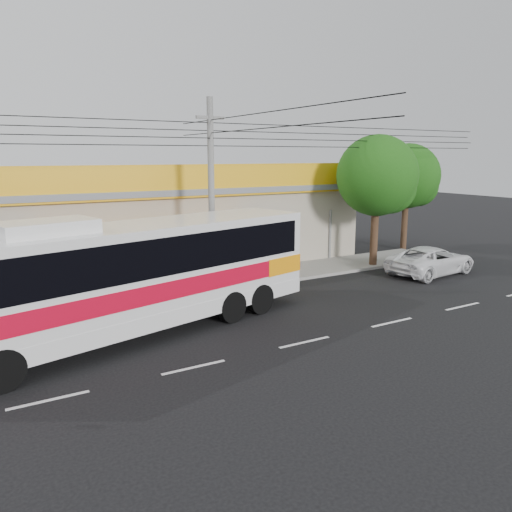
{
  "coord_description": "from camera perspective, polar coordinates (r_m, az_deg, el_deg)",
  "views": [
    {
      "loc": [
        -9.32,
        -15.29,
        6.14
      ],
      "look_at": [
        0.74,
        2.0,
        2.08
      ],
      "focal_mm": 35.0,
      "sensor_mm": 36.0,
      "label": 1
    }
  ],
  "objects": [
    {
      "name": "coach_bus",
      "position": [
        17.55,
        -13.06,
        -1.55
      ],
      "size": [
        14.1,
        6.16,
        4.26
      ],
      "rotation": [
        0.0,
        0.0,
        0.24
      ],
      "color": "silver",
      "rests_on": "ground"
    },
    {
      "name": "ground",
      "position": [
        18.93,
        1.12,
        -7.46
      ],
      "size": [
        120.0,
        120.0,
        0.0
      ],
      "primitive_type": "plane",
      "color": "black",
      "rests_on": "ground"
    },
    {
      "name": "tree_far",
      "position": [
        34.06,
        17.12,
        8.48
      ],
      "size": [
        4.16,
        4.16,
        6.89
      ],
      "color": "#311E13",
      "rests_on": "ground"
    },
    {
      "name": "white_car",
      "position": [
        27.67,
        19.4,
        -0.47
      ],
      "size": [
        5.47,
        2.95,
        1.46
      ],
      "primitive_type": "imported",
      "rotation": [
        0.0,
        0.0,
        1.68
      ],
      "color": "white",
      "rests_on": "ground"
    },
    {
      "name": "lane_markings",
      "position": [
        16.98,
        5.57,
        -9.79
      ],
      "size": [
        50.0,
        0.12,
        0.01
      ],
      "primitive_type": null,
      "color": "silver",
      "rests_on": "ground"
    },
    {
      "name": "utility_pole",
      "position": [
        22.04,
        -5.24,
        13.82
      ],
      "size": [
        34.0,
        14.0,
        8.56
      ],
      "color": "#61615F",
      "rests_on": "ground"
    },
    {
      "name": "tree_near",
      "position": [
        28.04,
        13.95,
        8.6
      ],
      "size": [
        4.37,
        4.37,
        7.24
      ],
      "color": "#311E13",
      "rests_on": "ground"
    },
    {
      "name": "storefront_building",
      "position": [
        28.66,
        -10.96,
        3.55
      ],
      "size": [
        22.6,
        9.2,
        5.7
      ],
      "color": "#A59785",
      "rests_on": "ground"
    },
    {
      "name": "motorbike_dark",
      "position": [
        21.58,
        -27.24,
        -4.41
      ],
      "size": [
        1.91,
        0.7,
        1.12
      ],
      "primitive_type": "imported",
      "rotation": [
        0.0,
        0.0,
        1.48
      ],
      "color": "black",
      "rests_on": "sidewalk"
    },
    {
      "name": "sidewalk",
      "position": [
        24.02,
        -6.34,
        -3.23
      ],
      "size": [
        30.0,
        3.2,
        0.15
      ],
      "primitive_type": "cube",
      "color": "gray",
      "rests_on": "ground"
    }
  ]
}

